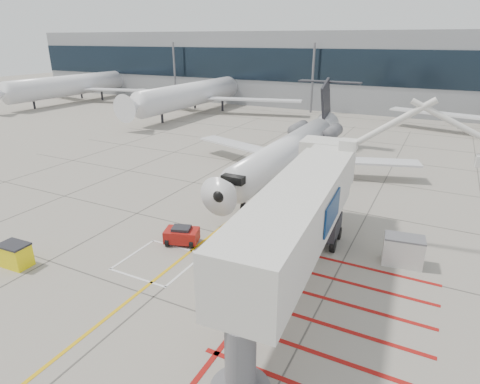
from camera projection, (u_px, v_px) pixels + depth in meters
The scene contains 13 objects.
ground_plane at pixel (195, 262), 24.40m from camera, with size 260.00×260.00×0.00m, color gray.
regional_jet at pixel (279, 140), 36.39m from camera, with size 24.62×31.05×8.14m, color silver, non-canonical shape.
jet_bridge at pixel (296, 226), 19.84m from camera, with size 9.59×20.25×8.10m, color silver, non-canonical shape.
pushback_tug at pixel (182, 235), 26.37m from camera, with size 2.17×1.35×1.26m, color #9E140F, non-canonical shape.
spill_bin at pixel (15, 255), 23.73m from camera, with size 1.69×1.13×1.46m, color yellow, non-canonical shape.
baggage_cart at pixel (314, 222), 28.10m from camera, with size 2.07×1.31×1.31m, color slate, non-canonical shape.
ground_power_unit at pixel (403, 251), 23.87m from camera, with size 2.27×1.32×1.79m, color silver, non-canonical shape.
cone_nose at pixel (230, 226), 28.55m from camera, with size 0.35×0.35×0.48m, color orange.
cone_side at pixel (258, 208), 31.40m from camera, with size 0.39×0.39×0.55m, color #EC4A0C.
terminal_building at pixel (441, 71), 75.80m from camera, with size 180.00×28.00×14.00m, color gray.
terminal_glass_band at pixel (439, 70), 63.76m from camera, with size 180.00×0.10×6.00m, color black.
bg_aircraft_a at pixel (81, 71), 85.28m from camera, with size 37.26×41.41×12.42m, color silver, non-canonical shape.
bg_aircraft_b at pixel (202, 77), 72.43m from camera, with size 36.66×40.73×12.22m, color silver, non-canonical shape.
Camera 1 is at (12.11, -17.67, 12.73)m, focal length 30.00 mm.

